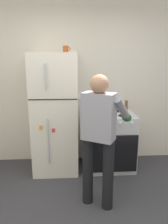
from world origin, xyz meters
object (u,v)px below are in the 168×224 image
person_cook (100,130)px  pepper_mill (126,105)px  refrigerator (55,114)px  red_pot (101,110)px  stove_range (110,141)px  coffee_mug (66,49)px

person_cook → pepper_mill: bearing=62.3°
refrigerator → red_pot: refrigerator is taller
stove_range → red_pot: size_ratio=2.67×
person_cook → red_pot: size_ratio=4.70×
refrigerator → coffee_mug: 0.98m
person_cook → coffee_mug: size_ratio=14.28×
person_cook → red_pot: 0.89m
refrigerator → red_pot: size_ratio=5.38×
red_pot → coffee_mug: size_ratio=3.04×
refrigerator → person_cook: (0.57, -0.93, 0.05)m
refrigerator → coffee_mug: coffee_mug is taller
person_cook → stove_range: bearing=72.4°
refrigerator → stove_range: 0.98m
person_cook → coffee_mug: (-0.39, 0.98, 0.92)m
refrigerator → person_cook: refrigerator is taller
refrigerator → pepper_mill: bearing=9.8°
refrigerator → stove_range: size_ratio=2.02×
person_cook → red_pot: bearing=81.5°
red_pot → coffee_mug: 1.05m
stove_range → red_pot: bearing=-166.1°
stove_range → person_cook: 1.09m
pepper_mill → stove_range: bearing=-145.0°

